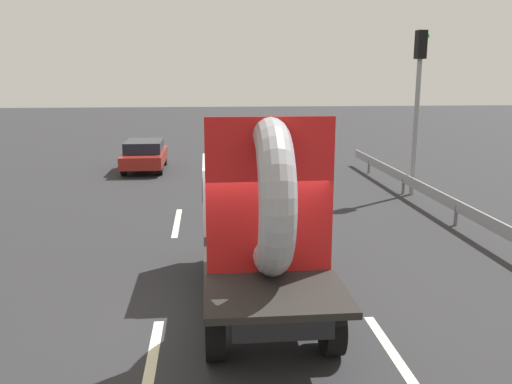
{
  "coord_description": "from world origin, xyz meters",
  "views": [
    {
      "loc": [
        -0.56,
        -8.51,
        4.04
      ],
      "look_at": [
        0.37,
        1.43,
        1.86
      ],
      "focal_mm": 37.95,
      "sensor_mm": 36.0,
      "label": 1
    }
  ],
  "objects": [
    {
      "name": "lane_dash_left_near",
      "position": [
        -1.39,
        -1.16,
        0.0
      ],
      "size": [
        0.16,
        2.22,
        0.01
      ],
      "primitive_type": "cube",
      "rotation": [
        0.0,
        0.0,
        1.57
      ],
      "color": "beige",
      "rests_on": "ground_plane"
    },
    {
      "name": "lane_dash_right_near",
      "position": [
        2.14,
        -1.33,
        0.0
      ],
      "size": [
        0.16,
        2.23,
        0.01
      ],
      "primitive_type": "cube",
      "rotation": [
        0.0,
        0.0,
        1.57
      ],
      "color": "beige",
      "rests_on": "ground_plane"
    },
    {
      "name": "ground_plane",
      "position": [
        0.0,
        0.0,
        0.0
      ],
      "size": [
        120.0,
        120.0,
        0.0
      ],
      "primitive_type": "plane",
      "color": "#28282B"
    },
    {
      "name": "lane_dash_left_far",
      "position": [
        -1.39,
        6.13,
        0.0
      ],
      "size": [
        0.16,
        2.94,
        0.01
      ],
      "primitive_type": "cube",
      "rotation": [
        0.0,
        0.0,
        1.57
      ],
      "color": "beige",
      "rests_on": "ground_plane"
    },
    {
      "name": "guardrail",
      "position": [
        6.18,
        7.12,
        0.53
      ],
      "size": [
        0.1,
        15.96,
        0.71
      ],
      "color": "gray",
      "rests_on": "ground_plane"
    },
    {
      "name": "distant_sedan",
      "position": [
        -3.16,
        14.7,
        0.68
      ],
      "size": [
        1.67,
        3.9,
        1.27
      ],
      "color": "black",
      "rests_on": "ground_plane"
    },
    {
      "name": "flatbed_truck",
      "position": [
        0.37,
        1.04,
        1.63
      ],
      "size": [
        2.02,
        5.54,
        3.45
      ],
      "color": "black",
      "rests_on": "ground_plane"
    },
    {
      "name": "lane_dash_right_far",
      "position": [
        2.14,
        6.21,
        0.0
      ],
      "size": [
        0.16,
        2.75,
        0.01
      ],
      "primitive_type": "cube",
      "rotation": [
        0.0,
        0.0,
        1.57
      ],
      "color": "beige",
      "rests_on": "ground_plane"
    },
    {
      "name": "traffic_light",
      "position": [
        6.44,
        8.99,
        3.56
      ],
      "size": [
        0.42,
        0.36,
        5.42
      ],
      "color": "gray",
      "rests_on": "ground_plane"
    }
  ]
}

